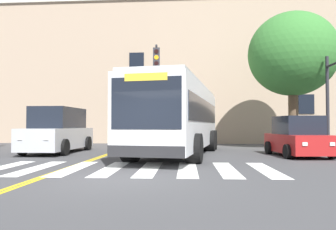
{
  "coord_description": "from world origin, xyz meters",
  "views": [
    {
      "loc": [
        1.77,
        -8.28,
        1.39
      ],
      "look_at": [
        0.69,
        6.07,
        1.83
      ],
      "focal_mm": 35.0,
      "sensor_mm": 36.0,
      "label": 1
    }
  ],
  "objects_px": {
    "street_tree_curbside_large": "(293,55)",
    "city_bus": "(179,117)",
    "traffic_light_overhead": "(156,80)",
    "car_silver_near_lane": "(59,131)",
    "car_red_far_lane": "(298,138)"
  },
  "relations": [
    {
      "from": "car_silver_near_lane",
      "to": "traffic_light_overhead",
      "type": "bearing_deg",
      "value": 20.12
    },
    {
      "from": "car_silver_near_lane",
      "to": "traffic_light_overhead",
      "type": "relative_size",
      "value": 0.89
    },
    {
      "from": "car_silver_near_lane",
      "to": "car_red_far_lane",
      "type": "relative_size",
      "value": 1.33
    },
    {
      "from": "street_tree_curbside_large",
      "to": "traffic_light_overhead",
      "type": "bearing_deg",
      "value": -171.34
    },
    {
      "from": "city_bus",
      "to": "street_tree_curbside_large",
      "type": "bearing_deg",
      "value": 29.2
    },
    {
      "from": "street_tree_curbside_large",
      "to": "city_bus",
      "type": "bearing_deg",
      "value": -150.8
    },
    {
      "from": "car_silver_near_lane",
      "to": "street_tree_curbside_large",
      "type": "height_order",
      "value": "street_tree_curbside_large"
    },
    {
      "from": "car_silver_near_lane",
      "to": "traffic_light_overhead",
      "type": "xyz_separation_m",
      "value": [
        4.75,
        1.74,
        2.79
      ]
    },
    {
      "from": "city_bus",
      "to": "traffic_light_overhead",
      "type": "bearing_deg",
      "value": 119.48
    },
    {
      "from": "traffic_light_overhead",
      "to": "car_red_far_lane",
      "type": "bearing_deg",
      "value": -22.46
    },
    {
      "from": "city_bus",
      "to": "street_tree_curbside_large",
      "type": "height_order",
      "value": "street_tree_curbside_large"
    },
    {
      "from": "city_bus",
      "to": "car_silver_near_lane",
      "type": "distance_m",
      "value": 6.15
    },
    {
      "from": "car_silver_near_lane",
      "to": "street_tree_curbside_large",
      "type": "bearing_deg",
      "value": 13.19
    },
    {
      "from": "traffic_light_overhead",
      "to": "street_tree_curbside_large",
      "type": "relative_size",
      "value": 0.76
    },
    {
      "from": "car_red_far_lane",
      "to": "traffic_light_overhead",
      "type": "xyz_separation_m",
      "value": [
        -6.66,
        2.75,
        3.04
      ]
    }
  ]
}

